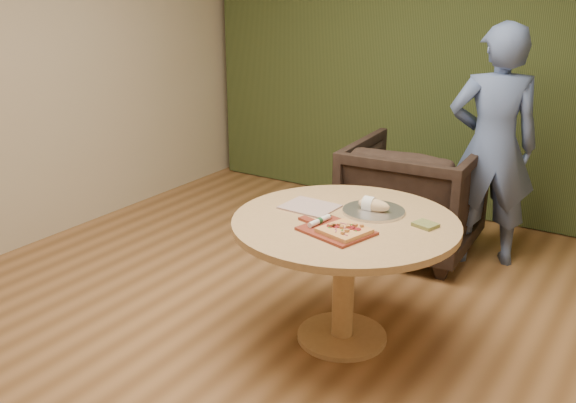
% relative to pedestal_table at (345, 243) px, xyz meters
% --- Properties ---
extents(room_shell, '(5.04, 6.04, 2.84)m').
position_rel_pedestal_table_xyz_m(room_shell, '(-0.28, -0.44, 0.79)').
color(room_shell, '#96653C').
rests_on(room_shell, ground).
extents(curtain, '(4.80, 0.14, 2.78)m').
position_rel_pedestal_table_xyz_m(curtain, '(-0.28, 2.46, 0.79)').
color(curtain, '#2B3819').
rests_on(curtain, ground).
extents(pedestal_table, '(1.26, 1.26, 0.75)m').
position_rel_pedestal_table_xyz_m(pedestal_table, '(0.00, 0.00, 0.00)').
color(pedestal_table, tan).
rests_on(pedestal_table, ground).
extents(pizza_paddle, '(0.47, 0.36, 0.01)m').
position_rel_pedestal_table_xyz_m(pizza_paddle, '(0.04, -0.19, 0.15)').
color(pizza_paddle, maroon).
rests_on(pizza_paddle, pedestal_table).
extents(flatbread_pizza, '(0.27, 0.27, 0.04)m').
position_rel_pedestal_table_xyz_m(flatbread_pizza, '(0.10, -0.20, 0.17)').
color(flatbread_pizza, '#E7A65A').
rests_on(flatbread_pizza, pizza_paddle).
extents(cutlery_roll, '(0.05, 0.20, 0.03)m').
position_rel_pedestal_table_xyz_m(cutlery_roll, '(-0.08, -0.16, 0.17)').
color(cutlery_roll, white).
rests_on(cutlery_roll, pizza_paddle).
extents(newspaper, '(0.31, 0.26, 0.01)m').
position_rel_pedestal_table_xyz_m(newspaper, '(-0.27, 0.06, 0.15)').
color(newspaper, beige).
rests_on(newspaper, pedestal_table).
extents(serving_tray, '(0.36, 0.36, 0.02)m').
position_rel_pedestal_table_xyz_m(serving_tray, '(0.08, 0.19, 0.15)').
color(serving_tray, silver).
rests_on(serving_tray, pedestal_table).
extents(bread_roll, '(0.19, 0.09, 0.09)m').
position_rel_pedestal_table_xyz_m(bread_roll, '(0.07, 0.19, 0.18)').
color(bread_roll, '#E0BD88').
rests_on(bread_roll, serving_tray).
extents(green_packet, '(0.14, 0.13, 0.02)m').
position_rel_pedestal_table_xyz_m(green_packet, '(0.41, 0.14, 0.15)').
color(green_packet, '#555E2A').
rests_on(green_packet, pedestal_table).
extents(armchair, '(0.98, 0.93, 0.96)m').
position_rel_pedestal_table_xyz_m(armchair, '(-0.17, 1.44, -0.13)').
color(armchair, black).
rests_on(armchair, ground).
extents(person_standing, '(0.76, 0.65, 1.75)m').
position_rel_pedestal_table_xyz_m(person_standing, '(0.35, 1.56, 0.26)').
color(person_standing, '#4D6297').
rests_on(person_standing, ground).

